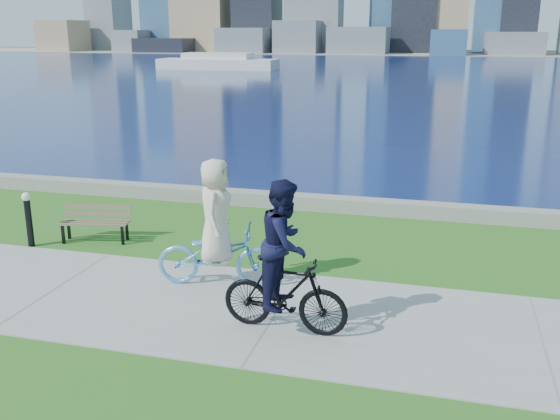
{
  "coord_description": "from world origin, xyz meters",
  "views": [
    {
      "loc": [
        2.45,
        -8.79,
        4.35
      ],
      "look_at": [
        -0.51,
        2.18,
        1.1
      ],
      "focal_mm": 40.0,
      "sensor_mm": 36.0,
      "label": 1
    }
  ],
  "objects_px": {
    "bollard_lamp": "(28,216)",
    "cyclist_man": "(285,270)",
    "park_bench": "(96,220)",
    "cyclist_woman": "(216,239)"
  },
  "relations": [
    {
      "from": "cyclist_man",
      "to": "park_bench",
      "type": "bearing_deg",
      "value": 61.72
    },
    {
      "from": "park_bench",
      "to": "bollard_lamp",
      "type": "relative_size",
      "value": 1.32
    },
    {
      "from": "bollard_lamp",
      "to": "cyclist_man",
      "type": "height_order",
      "value": "cyclist_man"
    },
    {
      "from": "bollard_lamp",
      "to": "cyclist_man",
      "type": "xyz_separation_m",
      "value": [
        6.15,
        -2.37,
        0.33
      ]
    },
    {
      "from": "bollard_lamp",
      "to": "park_bench",
      "type": "bearing_deg",
      "value": 31.48
    },
    {
      "from": "cyclist_woman",
      "to": "bollard_lamp",
      "type": "bearing_deg",
      "value": 67.74
    },
    {
      "from": "bollard_lamp",
      "to": "cyclist_woman",
      "type": "distance_m",
      "value": 4.65
    },
    {
      "from": "park_bench",
      "to": "cyclist_woman",
      "type": "xyz_separation_m",
      "value": [
        3.41,
        -1.66,
        0.4
      ]
    },
    {
      "from": "park_bench",
      "to": "cyclist_man",
      "type": "xyz_separation_m",
      "value": [
        5.01,
        -3.07,
        0.53
      ]
    },
    {
      "from": "park_bench",
      "to": "cyclist_woman",
      "type": "bearing_deg",
      "value": -38.28
    }
  ]
}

